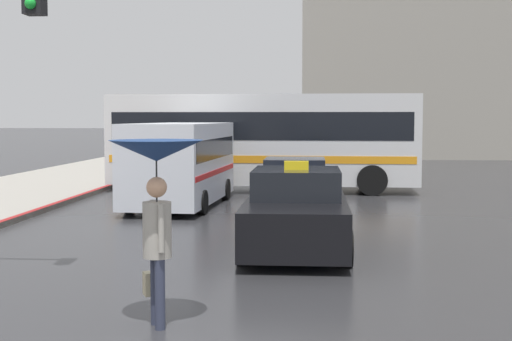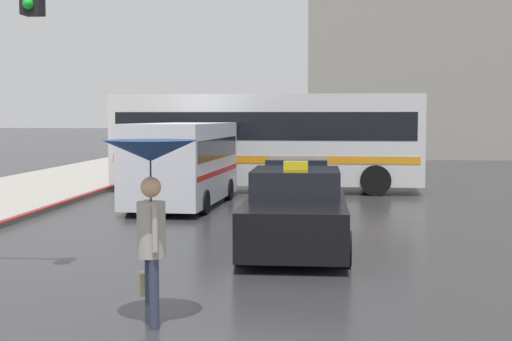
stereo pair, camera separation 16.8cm
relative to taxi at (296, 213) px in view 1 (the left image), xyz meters
name	(u,v)px [view 1 (the left image)]	position (x,y,z in m)	size (l,w,h in m)	color
taxi	(296,213)	(0.00, 0.00, 0.00)	(1.91, 4.23, 1.65)	black
sedan_red	(295,185)	(-0.17, 5.88, -0.05)	(1.91, 4.00, 1.35)	navy
ambulance_van	(181,160)	(-3.31, 6.31, 0.58)	(2.34, 5.52, 2.28)	silver
city_bus	(263,138)	(-1.33, 10.69, 1.08)	(10.16, 2.89, 3.18)	silver
pedestrian_with_umbrella	(156,177)	(-1.51, -4.91, 1.07)	(1.08, 1.08, 2.19)	#2D3347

